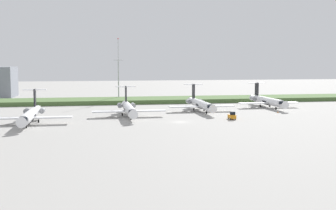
# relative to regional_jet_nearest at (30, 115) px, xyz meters

# --- Properties ---
(ground_plane) EXTENTS (500.00, 500.00, 0.00)m
(ground_plane) POSITION_rel_regional_jet_nearest_xyz_m (41.48, 25.88, -2.54)
(ground_plane) COLOR #9E9B96
(grass_berm) EXTENTS (320.00, 20.00, 1.69)m
(grass_berm) POSITION_rel_regional_jet_nearest_xyz_m (41.48, 58.10, -1.69)
(grass_berm) COLOR #4C6B38
(grass_berm) RESTS_ON ground
(regional_jet_nearest) EXTENTS (22.81, 31.00, 9.00)m
(regional_jet_nearest) POSITION_rel_regional_jet_nearest_xyz_m (0.00, 0.00, 0.00)
(regional_jet_nearest) COLOR white
(regional_jet_nearest) RESTS_ON ground
(regional_jet_second) EXTENTS (22.81, 31.00, 9.00)m
(regional_jet_second) POSITION_rel_regional_jet_nearest_xyz_m (28.20, 11.20, 0.00)
(regional_jet_second) COLOR white
(regional_jet_second) RESTS_ON ground
(regional_jet_third) EXTENTS (22.81, 31.00, 9.00)m
(regional_jet_third) POSITION_rel_regional_jet_nearest_xyz_m (54.13, 21.22, 0.00)
(regional_jet_third) COLOR white
(regional_jet_third) RESTS_ON ground
(regional_jet_fourth) EXTENTS (22.81, 31.00, 9.00)m
(regional_jet_fourth) POSITION_rel_regional_jet_nearest_xyz_m (82.20, 29.10, 0.00)
(regional_jet_fourth) COLOR white
(regional_jet_fourth) RESTS_ON ground
(antenna_mast) EXTENTS (4.40, 0.50, 27.51)m
(antenna_mast) POSITION_rel_regional_jet_nearest_xyz_m (28.57, 66.18, 8.81)
(antenna_mast) COLOR #B2B2B7
(antenna_mast) RESTS_ON ground
(baggage_tug) EXTENTS (1.72, 3.20, 2.30)m
(baggage_tug) POSITION_rel_regional_jet_nearest_xyz_m (58.06, -1.21, -1.53)
(baggage_tug) COLOR orange
(baggage_tug) RESTS_ON ground
(safety_cone_front_marker) EXTENTS (0.44, 0.44, 0.55)m
(safety_cone_front_marker) POSITION_rel_regional_jet_nearest_xyz_m (78.55, 11.44, -2.26)
(safety_cone_front_marker) COLOR orange
(safety_cone_front_marker) RESTS_ON ground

